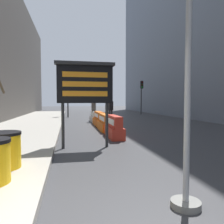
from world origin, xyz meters
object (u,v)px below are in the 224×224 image
jersey_barrier_red_striped (114,128)px  jersey_barrier_orange_near (105,123)px  traffic_cone_near (107,116)px  pedestrian_passerby (110,108)px  jersey_barrier_orange_far (99,119)px  traffic_light_far_side (142,90)px  message_board (85,84)px  barrel_drum_back (3,150)px  jersey_barrier_white (94,117)px  pedestrian_worker (94,108)px  traffic_light_near_curb (68,87)px

jersey_barrier_red_striped → jersey_barrier_orange_near: jersey_barrier_red_striped is taller
traffic_cone_near → pedestrian_passerby: pedestrian_passerby is taller
jersey_barrier_orange_far → traffic_light_far_side: 11.73m
traffic_cone_near → message_board: bearing=-104.0°
barrel_drum_back → jersey_barrier_red_striped: size_ratio=0.43×
pedestrian_passerby → traffic_cone_near: bearing=172.8°
jersey_barrier_red_striped → traffic_cone_near: jersey_barrier_red_striped is taller
jersey_barrier_orange_far → jersey_barrier_white: bearing=90.0°
message_board → traffic_cone_near: 10.46m
pedestrian_worker → pedestrian_passerby: 1.26m
jersey_barrier_orange_far → barrel_drum_back: bearing=-110.5°
jersey_barrier_orange_near → pedestrian_passerby: bearing=75.6°
jersey_barrier_white → traffic_cone_near: size_ratio=3.02×
jersey_barrier_red_striped → jersey_barrier_white: bearing=90.0°
jersey_barrier_red_striped → pedestrian_passerby: 6.90m
jersey_barrier_orange_near → traffic_light_near_curb: (-1.94, 9.45, 2.47)m
traffic_light_far_side → pedestrian_passerby: size_ratio=2.13×
jersey_barrier_white → message_board: bearing=-98.7°
jersey_barrier_orange_near → jersey_barrier_white: size_ratio=1.01×
jersey_barrier_red_striped → jersey_barrier_white: 7.11m
message_board → traffic_cone_near: bearing=76.0°
pedestrian_worker → traffic_light_near_curb: bearing=37.0°
jersey_barrier_red_striped → jersey_barrier_orange_far: 4.64m
jersey_barrier_orange_near → jersey_barrier_white: (0.00, 4.83, -0.03)m
barrel_drum_back → traffic_light_near_curb: 16.05m
message_board → jersey_barrier_orange_far: message_board is taller
message_board → pedestrian_worker: 9.09m
jersey_barrier_red_striped → jersey_barrier_white: size_ratio=0.86×
traffic_light_far_side → traffic_cone_near: bearing=-129.4°
message_board → traffic_cone_near: message_board is taller
jersey_barrier_orange_far → traffic_cone_near: jersey_barrier_orange_far is taller
jersey_barrier_orange_far → traffic_cone_near: 3.79m
traffic_cone_near → traffic_light_far_side: traffic_light_far_side is taller
barrel_drum_back → traffic_light_near_curb: size_ratio=0.19×
barrel_drum_back → message_board: 3.41m
traffic_light_far_side → message_board: bearing=-115.0°
jersey_barrier_orange_near → message_board: bearing=-108.6°
jersey_barrier_red_striped → traffic_light_far_side: 15.78m
message_board → pedestrian_worker: size_ratio=1.61×
message_board → jersey_barrier_orange_far: size_ratio=1.31×
jersey_barrier_orange_near → pedestrian_worker: 4.94m
traffic_cone_near → pedestrian_worker: size_ratio=0.39×
jersey_barrier_red_striped → pedestrian_passerby: bearing=80.4°
jersey_barrier_orange_far → traffic_light_near_curb: traffic_light_near_curb is taller
barrel_drum_back → pedestrian_passerby: bearing=67.9°
traffic_cone_near → traffic_light_near_curb: 5.28m
traffic_cone_near → barrel_drum_back: bearing=-109.7°
barrel_drum_back → jersey_barrier_red_striped: 5.24m
barrel_drum_back → jersey_barrier_white: bearing=73.7°
barrel_drum_back → message_board: size_ratio=0.27×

